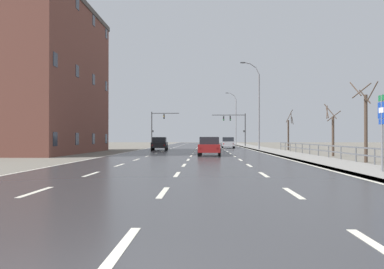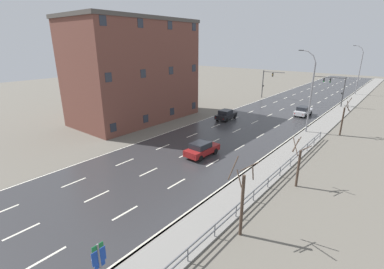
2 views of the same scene
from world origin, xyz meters
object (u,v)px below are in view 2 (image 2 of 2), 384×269
street_lamp_distant (359,71)px  car_distant (303,111)px  street_lamp_midground (310,94)px  highway_sign (100,266)px  car_mid_centre (202,149)px  car_near_left (226,115)px  traffic_signal_right (336,86)px  brick_building (134,71)px  traffic_signal_left (267,80)px

street_lamp_distant → car_distant: 27.93m
street_lamp_midground → car_distant: 10.28m
highway_sign → car_distant: highway_sign is taller
car_mid_centre → car_distant: 24.13m
car_near_left → traffic_signal_right: bearing=60.5°
street_lamp_midground → highway_sign: size_ratio=3.23×
street_lamp_midground → brick_building: size_ratio=0.56×
street_lamp_midground → brick_building: brick_building is taller
car_near_left → street_lamp_distant: bearing=70.1°
car_near_left → brick_building: bearing=-146.5°
highway_sign → traffic_signal_right: bearing=92.2°
car_mid_centre → brick_building: size_ratio=0.22×
traffic_signal_left → brick_building: size_ratio=0.31×
car_distant → brick_building: bearing=-135.5°
car_near_left → traffic_signal_left: bearing=95.3°
car_mid_centre → car_distant: (2.88, 23.96, 0.00)m
street_lamp_midground → car_near_left: (-11.68, -1.29, -4.42)m
highway_sign → car_mid_centre: (-6.88, 16.55, -1.30)m
street_lamp_distant → car_mid_centre: bearing=-96.6°
street_lamp_distant → car_distant: (-3.09, -27.37, -4.60)m
street_lamp_distant → highway_sign: street_lamp_distant is taller
highway_sign → car_mid_centre: bearing=112.6°
traffic_signal_right → brick_building: 36.73m
traffic_signal_left → brick_building: 30.31m
traffic_signal_right → car_near_left: 23.70m
car_mid_centre → brick_building: bearing=163.7°
traffic_signal_left → car_near_left: size_ratio=1.41×
traffic_signal_right → street_lamp_distant: bearing=86.4°
traffic_signal_right → car_near_left: size_ratio=1.36×
car_distant → car_near_left: bearing=-128.6°
street_lamp_distant → brick_building: size_ratio=0.58×
traffic_signal_right → car_mid_centre: size_ratio=1.37×
car_mid_centre → street_lamp_distant: bearing=85.4°
brick_building → street_lamp_distant: bearing=63.2°
car_near_left → street_lamp_midground: bearing=3.8°
car_mid_centre → brick_building: brick_building is taller
traffic_signal_right → traffic_signal_left: traffic_signal_left is taller
car_distant → brick_building: brick_building is taller
car_distant → highway_sign: bearing=-82.4°
traffic_signal_left → car_mid_centre: traffic_signal_left is taller
street_lamp_distant → street_lamp_midground: bearing=-90.0°
street_lamp_midground → car_mid_centre: street_lamp_midground is taller
highway_sign → traffic_signal_left: 53.39m
highway_sign → brick_building: bearing=137.2°
traffic_signal_left → car_distant: traffic_signal_left is taller
highway_sign → traffic_signal_right: size_ratio=0.58×
highway_sign → car_mid_centre: highway_sign is taller
car_near_left → car_distant: 13.23m
car_distant → brick_building: size_ratio=0.22×
traffic_signal_left → street_lamp_distant: bearing=49.2°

